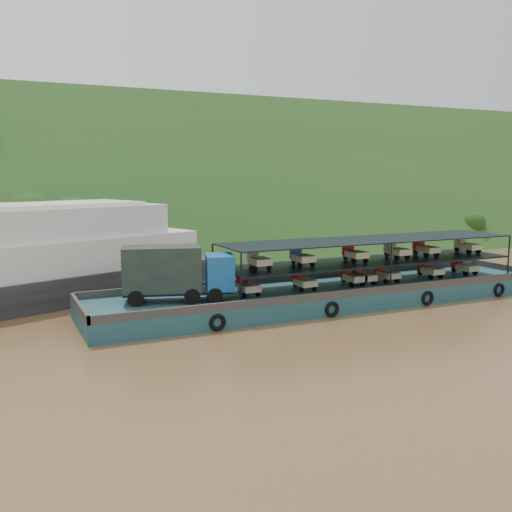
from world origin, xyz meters
name	(u,v)px	position (x,y,z in m)	size (l,w,h in m)	color
ground	(298,303)	(0.00, 0.00, 0.00)	(160.00, 160.00, 0.00)	brown
hillside	(162,247)	(0.00, 36.00, 0.00)	(140.00, 28.00, 28.00)	#1D3C15
cargo_barge	(316,289)	(0.90, -0.98, 1.19)	(35.00, 7.18, 4.76)	#144049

